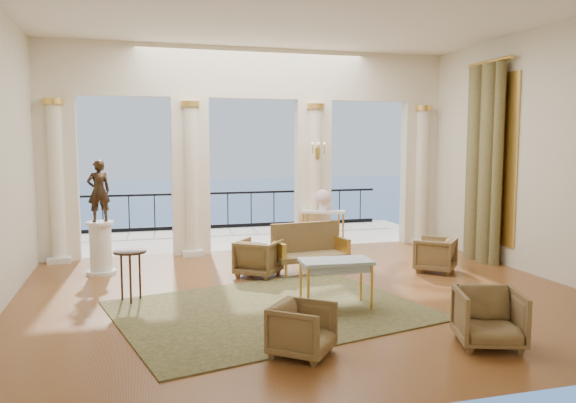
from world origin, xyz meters
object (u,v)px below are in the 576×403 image
object	(u,v)px
console_table	(323,217)
side_table	(130,258)
armchair_d	(259,256)
statue	(99,191)
settee	(309,248)
game_table	(336,265)
pedestal	(101,249)
armchair_a	(302,327)
armchair_c	(435,253)
armchair_b	(489,315)

from	to	relation	value
console_table	side_table	bearing A→B (deg)	-119.84
armchair_d	statue	distance (m)	3.17
settee	game_table	distance (m)	2.34
pedestal	console_table	bearing A→B (deg)	12.06
settee	armchair_a	bearing A→B (deg)	-115.37
armchair_c	armchair_d	distance (m)	3.35
armchair_a	side_table	world-z (taller)	side_table
armchair_d	settee	bearing A→B (deg)	-137.94
armchair_b	settee	bearing A→B (deg)	120.79
side_table	armchair_a	bearing A→B (deg)	-55.73
armchair_b	settee	xyz separation A→B (m)	(-0.90, 4.30, 0.08)
console_table	side_table	size ratio (longest dim) A/B	1.30
armchair_a	game_table	distance (m)	1.99
armchair_a	statue	bearing A→B (deg)	66.11
pedestal	console_table	size ratio (longest dim) A/B	0.95
game_table	armchair_b	bearing A→B (deg)	-54.54
pedestal	console_table	distance (m)	4.83
armchair_b	pedestal	bearing A→B (deg)	151.25
armchair_c	pedestal	bearing A→B (deg)	-61.20
pedestal	settee	bearing A→B (deg)	-12.70
armchair_c	armchair_b	bearing A→B (deg)	21.43
game_table	pedestal	world-z (taller)	pedestal
armchair_a	pedestal	world-z (taller)	pedestal
armchair_c	game_table	xyz separation A→B (m)	(-2.63, -1.68, 0.29)
armchair_b	armchair_a	bearing A→B (deg)	-169.02
armchair_c	settee	xyz separation A→B (m)	(-2.31, 0.63, 0.10)
armchair_d	settee	distance (m)	1.00
console_table	side_table	distance (m)	5.18
armchair_c	statue	bearing A→B (deg)	-61.20
game_table	statue	size ratio (longest dim) A/B	0.96
settee	game_table	xyz separation A→B (m)	(-0.32, -2.31, 0.19)
statue	armchair_a	bearing A→B (deg)	100.49
armchair_d	side_table	world-z (taller)	side_table
armchair_a	game_table	xyz separation A→B (m)	(1.03, 1.67, 0.31)
statue	console_table	size ratio (longest dim) A/B	1.09
game_table	statue	bearing A→B (deg)	141.40
armchair_b	game_table	distance (m)	2.35
pedestal	statue	world-z (taller)	statue
armchair_a	armchair_d	size ratio (longest dim) A/B	0.90
armchair_c	pedestal	size ratio (longest dim) A/B	0.72
armchair_b	armchair_c	bearing A→B (deg)	87.90
statue	console_table	distance (m)	4.88
armchair_a	pedestal	size ratio (longest dim) A/B	0.68
settee	side_table	bearing A→B (deg)	-166.49
armchair_a	side_table	size ratio (longest dim) A/B	0.84
pedestal	side_table	distance (m)	2.12
armchair_b	side_table	distance (m)	5.19
game_table	side_table	world-z (taller)	side_table
armchair_c	game_table	distance (m)	3.14
armchair_b	armchair_c	world-z (taller)	armchair_b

